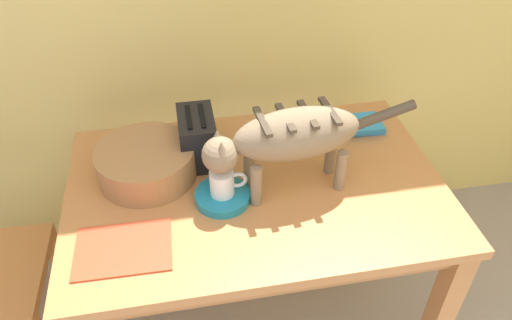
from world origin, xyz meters
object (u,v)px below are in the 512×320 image
Objects in this scene: dining_table at (256,204)px; wicker_basket at (146,163)px; coffee_mug at (223,183)px; cat at (290,138)px; saucer_bowl at (223,196)px; book_stack at (359,125)px; toaster at (197,138)px; magazine at (123,249)px.

wicker_basket is at bearing 163.03° from dining_table.
cat is at bearing 5.02° from coffee_mug.
saucer_bowl is 0.29m from wicker_basket.
dining_table is 0.17m from saucer_bowl.
coffee_mug is (0.00, 0.00, 0.06)m from saucer_bowl.
cat is 3.79× the size of book_stack.
dining_table is 7.00× the size of saucer_bowl.
coffee_mug is 0.59× the size of toaster.
book_stack reaches higher than dining_table.
magazine reaches higher than dining_table.
saucer_bowl is 0.25m from toaster.
cat is at bearing -21.74° from dining_table.
toaster is at bearing 103.25° from saucer_bowl.
saucer_bowl is 0.88× the size of toaster.
cat is 2.49× the size of magazine.
book_stack is (0.86, 0.45, 0.01)m from magazine.
coffee_mug is 0.24m from toaster.
saucer_bowl is (-0.21, -0.02, -0.19)m from cat.
coffee_mug is at bearing -151.93° from book_stack.
cat is 5.75× the size of coffee_mug.
wicker_basket reaches higher than saucer_bowl.
saucer_bowl is at bearing -35.17° from wicker_basket.
cat reaches higher than coffee_mug.
toaster is at bearing 20.68° from wicker_basket.
dining_table is 3.80× the size of wicker_basket.
book_stack is (0.35, 0.28, -0.19)m from cat.
toaster is at bearing -173.81° from book_stack.
coffee_mug is 0.63m from book_stack.
wicker_basket is at bearing 145.29° from coffee_mug.
wicker_basket is 1.62× the size of toaster.
dining_table is at bearing 26.43° from coffee_mug.
magazine is 0.84× the size of wicker_basket.
toaster reaches higher than coffee_mug.
cat is 3.86× the size of saucer_bowl.
coffee_mug reaches higher than magazine.
cat is 3.39× the size of toaster.
toaster reaches higher than magazine.
magazine is at bearing -153.79° from dining_table.
wicker_basket is 0.19m from toaster.
wicker_basket is (-0.23, 0.16, -0.02)m from coffee_mug.
toaster is at bearing 57.80° from magazine.
wicker_basket reaches higher than magazine.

